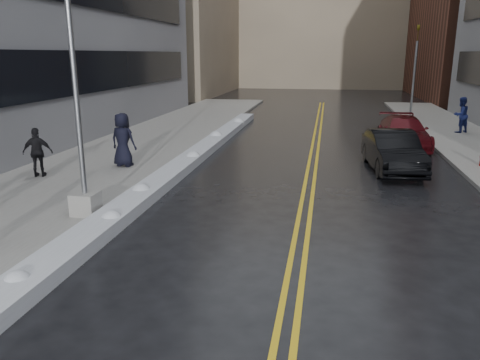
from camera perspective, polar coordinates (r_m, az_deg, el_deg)
The scene contains 14 objects.
ground at distance 10.45m, azimuth -7.13°, elevation -9.58°, with size 160.00×160.00×0.00m, color black.
sidewalk_west at distance 21.37m, azimuth -13.86°, elevation 3.15°, with size 5.50×50.00×0.15m, color gray.
lane_line_left at distance 19.53m, azimuth 8.41°, elevation 2.11°, with size 0.12×50.00×0.01m, color gold.
lane_line_right at distance 19.52m, azimuth 9.29°, elevation 2.07°, with size 0.12×50.00×0.01m, color gold.
snow_ridge at distance 18.35m, azimuth -6.98°, elevation 1.86°, with size 0.90×30.00×0.34m, color silver.
building_west_far at distance 56.35m, azimuth -9.21°, elevation 19.69°, with size 14.00×22.00×18.00m, color gray.
building_far at distance 69.35m, azimuth 10.31°, elevation 20.41°, with size 36.00×16.00×22.00m, color gray.
lamppost at distance 12.82m, azimuth -19.05°, elevation 6.16°, with size 0.65×0.65×7.62m.
traffic_signal at distance 33.50m, azimuth 20.51°, elevation 12.59°, with size 0.16×0.20×6.00m.
pedestrian_c at distance 18.44m, azimuth -14.09°, elevation 4.77°, with size 1.00×0.65×2.05m, color black.
pedestrian_d at distance 17.85m, azimuth -23.43°, elevation 3.11°, with size 1.01×0.42×1.73m, color black.
pedestrian_east at distance 28.50m, azimuth 25.32°, elevation 7.19°, with size 0.94×0.73×1.94m, color navy.
car_black at distance 18.79m, azimuth 18.12°, elevation 3.38°, with size 1.62×4.63×1.53m, color black.
car_maroon at distance 23.93m, azimuth 19.32°, elevation 5.56°, with size 2.01×4.95×1.44m, color #470B10.
Camera 1 is at (2.98, -9.03, 4.35)m, focal length 35.00 mm.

